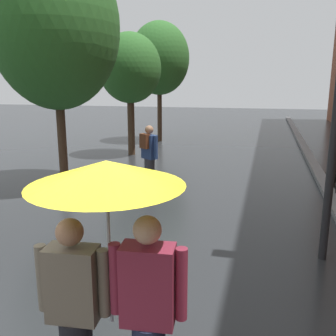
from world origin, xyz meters
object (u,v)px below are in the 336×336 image
(couple_under_umbrella, at_px, (109,251))
(pedestrian_walking_midground, at_px, (149,156))
(street_tree_1, at_px, (55,26))
(street_tree_2, at_px, (130,69))
(street_tree_3, at_px, (159,59))

(couple_under_umbrella, xyz_separation_m, pedestrian_walking_midground, (-1.72, 6.23, -0.53))
(street_tree_1, distance_m, street_tree_2, 4.54)
(street_tree_1, relative_size, couple_under_umbrella, 2.90)
(street_tree_3, xyz_separation_m, pedestrian_walking_midground, (2.07, -7.99, -2.87))
(street_tree_3, height_order, couple_under_umbrella, street_tree_3)
(street_tree_1, height_order, couple_under_umbrella, street_tree_1)
(street_tree_1, height_order, street_tree_3, street_tree_1)
(street_tree_1, height_order, pedestrian_walking_midground, street_tree_1)
(couple_under_umbrella, bearing_deg, pedestrian_walking_midground, 105.43)
(street_tree_2, relative_size, couple_under_umbrella, 2.13)
(street_tree_1, relative_size, street_tree_3, 1.12)
(street_tree_1, distance_m, street_tree_3, 8.08)
(street_tree_2, distance_m, street_tree_3, 3.67)
(street_tree_1, relative_size, pedestrian_walking_midground, 3.72)
(couple_under_umbrella, bearing_deg, street_tree_1, 123.56)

